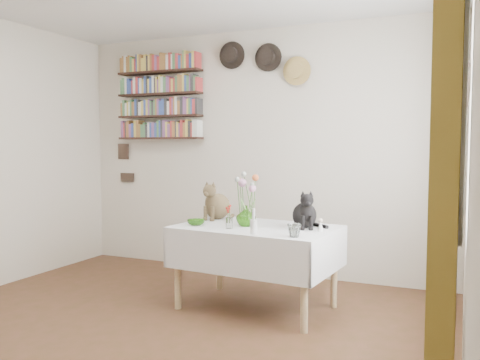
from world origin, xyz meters
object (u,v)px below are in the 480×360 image
at_px(tabby_cat, 218,199).
at_px(bookshelf_unit, 160,98).
at_px(black_cat, 305,208).
at_px(flower_vase, 246,216).
at_px(dining_table, 256,247).

xyz_separation_m(tabby_cat, bookshelf_unit, (-1.08, 0.76, 1.00)).
xyz_separation_m(tabby_cat, black_cat, (0.84, -0.15, -0.02)).
height_order(tabby_cat, flower_vase, tabby_cat).
relative_size(black_cat, bookshelf_unit, 0.31).
distance_m(tabby_cat, black_cat, 0.86).
relative_size(dining_table, flower_vase, 7.90).
height_order(flower_vase, bookshelf_unit, bookshelf_unit).
relative_size(tabby_cat, bookshelf_unit, 0.35).
distance_m(black_cat, flower_vase, 0.47).
distance_m(tabby_cat, flower_vase, 0.49).
relative_size(dining_table, bookshelf_unit, 1.32).
bearing_deg(bookshelf_unit, tabby_cat, -35.08).
bearing_deg(tabby_cat, bookshelf_unit, 152.29).
height_order(tabby_cat, bookshelf_unit, bookshelf_unit).
bearing_deg(dining_table, tabby_cat, 152.00).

